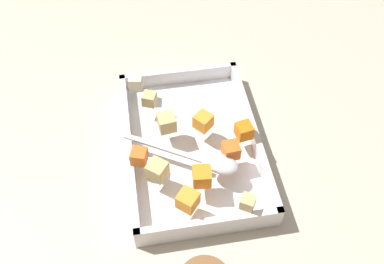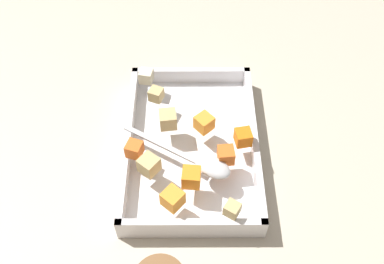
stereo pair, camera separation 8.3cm
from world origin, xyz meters
TOP-DOWN VIEW (x-y plane):
  - ground_plane at (0.00, 0.00)m, footprint 4.00×4.00m
  - baking_dish at (0.02, -0.00)m, footprint 0.37×0.25m
  - carrot_chunk_heap_side at (-0.04, -0.06)m, footprint 0.03×0.03m
  - carrot_chunk_corner_nw at (-0.03, 0.10)m, footprint 0.04×0.04m
  - carrot_chunk_center at (-0.09, -0.00)m, footprint 0.03×0.03m
  - carrot_chunk_corner_se at (0.00, -0.10)m, footprint 0.03×0.03m
  - carrot_chunk_corner_sw at (0.03, -0.02)m, footprint 0.04×0.04m
  - carrot_chunk_under_handle at (-0.13, 0.03)m, footprint 0.04×0.04m
  - potato_chunk_far_right at (0.11, 0.07)m, footprint 0.03×0.03m
  - potato_chunk_far_left at (-0.06, 0.07)m, footprint 0.04×0.04m
  - potato_chunk_near_left at (0.04, 0.04)m, footprint 0.04×0.04m
  - potato_chunk_heap_top at (-0.15, -0.07)m, footprint 0.03×0.03m
  - potato_chunk_back_center at (0.16, 0.09)m, footprint 0.03×0.03m
  - serving_spoon at (-0.06, -0.03)m, footprint 0.14×0.21m

SIDE VIEW (x-z plane):
  - ground_plane at x=0.00m, z-range 0.00..0.00m
  - baking_dish at x=0.02m, z-range -0.01..0.04m
  - serving_spoon at x=-0.06m, z-range 0.05..0.07m
  - potato_chunk_heap_top at x=-0.15m, z-range 0.05..0.07m
  - potato_chunk_far_right at x=0.11m, z-range 0.05..0.08m
  - potato_chunk_back_center at x=0.16m, z-range 0.05..0.08m
  - carrot_chunk_corner_nw at x=-0.03m, z-range 0.05..0.08m
  - carrot_chunk_heap_side at x=-0.04m, z-range 0.05..0.08m
  - carrot_chunk_corner_se at x=0.00m, z-range 0.05..0.08m
  - carrot_chunk_corner_sw at x=0.03m, z-range 0.05..0.08m
  - carrot_chunk_under_handle at x=-0.13m, z-range 0.05..0.08m
  - potato_chunk_far_left at x=-0.06m, z-range 0.05..0.08m
  - carrot_chunk_center at x=-0.09m, z-range 0.05..0.08m
  - potato_chunk_near_left at x=0.04m, z-range 0.05..0.08m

